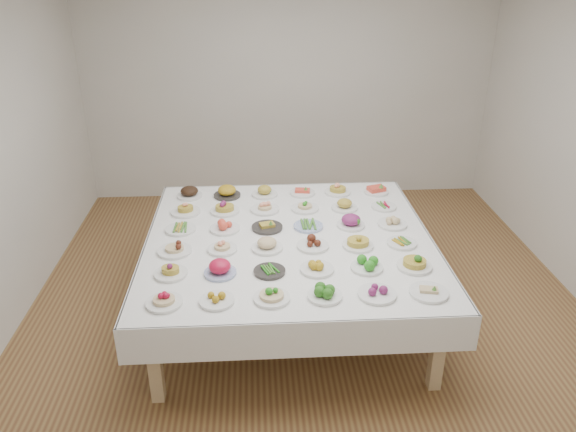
{
  "coord_description": "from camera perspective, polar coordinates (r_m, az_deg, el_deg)",
  "views": [
    {
      "loc": [
        -0.44,
        -4.37,
        2.91
      ],
      "look_at": [
        -0.17,
        -0.08,
        0.88
      ],
      "focal_mm": 35.0,
      "sensor_mm": 36.0,
      "label": 1
    }
  ],
  "objects": [
    {
      "name": "dish_15",
      "position": [
        4.51,
        2.54,
        -2.64
      ],
      "size": [
        0.25,
        0.25,
        0.11
      ],
      "color": "white",
      "rests_on": "display_table"
    },
    {
      "name": "dish_10",
      "position": [
        4.25,
        8.03,
        -4.73
      ],
      "size": [
        0.24,
        0.24,
        0.11
      ],
      "color": "white",
      "rests_on": "display_table"
    },
    {
      "name": "dish_21",
      "position": [
        4.83,
        2.08,
        -0.88
      ],
      "size": [
        0.25,
        0.25,
        0.06
      ],
      "color": "#4C66B2",
      "rests_on": "display_table"
    },
    {
      "name": "dish_14",
      "position": [
        4.47,
        -2.15,
        -2.76
      ],
      "size": [
        0.25,
        0.25,
        0.13
      ],
      "color": "white",
      "rests_on": "display_table"
    },
    {
      "name": "dish_26",
      "position": [
        5.14,
        -2.37,
        1.14
      ],
      "size": [
        0.26,
        0.26,
        0.13
      ],
      "color": "white",
      "rests_on": "display_table"
    },
    {
      "name": "dish_2",
      "position": [
        3.85,
        -1.68,
        -7.63
      ],
      "size": [
        0.25,
        0.25,
        0.14
      ],
      "color": "white",
      "rests_on": "display_table"
    },
    {
      "name": "dish_11",
      "position": [
        4.31,
        12.78,
        -4.21
      ],
      "size": [
        0.29,
        0.28,
        0.17
      ],
      "color": "white",
      "rests_on": "display_table"
    },
    {
      "name": "dish_12",
      "position": [
        4.51,
        -11.5,
        -2.83
      ],
      "size": [
        0.27,
        0.27,
        0.15
      ],
      "color": "white",
      "rests_on": "display_table"
    },
    {
      "name": "dish_9",
      "position": [
        4.19,
        2.96,
        -5.12
      ],
      "size": [
        0.25,
        0.25,
        0.1
      ],
      "color": "white",
      "rests_on": "display_table"
    },
    {
      "name": "dish_25",
      "position": [
        5.13,
        -6.46,
        1.05
      ],
      "size": [
        0.26,
        0.26,
        0.14
      ],
      "color": "white",
      "rests_on": "display_table"
    },
    {
      "name": "dish_30",
      "position": [
        5.51,
        -9.99,
        2.52
      ],
      "size": [
        0.24,
        0.24,
        0.13
      ],
      "color": "white",
      "rests_on": "display_table"
    },
    {
      "name": "dish_7",
      "position": [
        4.16,
        -6.94,
        -5.22
      ],
      "size": [
        0.24,
        0.24,
        0.13
      ],
      "color": "#4C66B2",
      "rests_on": "display_table"
    },
    {
      "name": "dish_29",
      "position": [
        5.28,
        9.71,
        1.01
      ],
      "size": [
        0.23,
        0.23,
        0.05
      ],
      "color": "white",
      "rests_on": "display_table"
    },
    {
      "name": "dish_1",
      "position": [
        3.86,
        -7.27,
        -8.14
      ],
      "size": [
        0.24,
        0.24,
        0.1
      ],
      "color": "white",
      "rests_on": "display_table"
    },
    {
      "name": "dish_3",
      "position": [
        3.89,
        3.77,
        -7.63
      ],
      "size": [
        0.24,
        0.24,
        0.11
      ],
      "color": "white",
      "rests_on": "display_table"
    },
    {
      "name": "dish_17",
      "position": [
        4.65,
        11.48,
        -2.65
      ],
      "size": [
        0.24,
        0.24,
        0.05
      ],
      "color": "white",
      "rests_on": "display_table"
    },
    {
      "name": "room_envelope",
      "position": [
        4.52,
        2.13,
        11.48
      ],
      "size": [
        5.02,
        5.02,
        2.81
      ],
      "color": "olive",
      "rests_on": "ground"
    },
    {
      "name": "dish_32",
      "position": [
        5.46,
        -2.4,
        2.64
      ],
      "size": [
        0.24,
        0.24,
        0.13
      ],
      "color": "white",
      "rests_on": "display_table"
    },
    {
      "name": "dish_35",
      "position": [
        5.59,
        8.97,
        2.81
      ],
      "size": [
        0.24,
        0.24,
        0.11
      ],
      "color": "white",
      "rests_on": "display_table"
    },
    {
      "name": "dish_28",
      "position": [
        5.19,
        5.77,
        1.3
      ],
      "size": [
        0.24,
        0.24,
        0.13
      ],
      "color": "white",
      "rests_on": "display_table"
    },
    {
      "name": "dish_8",
      "position": [
        4.18,
        -1.89,
        -5.56
      ],
      "size": [
        0.23,
        0.23,
        0.05
      ],
      "color": "#2D2A28",
      "rests_on": "display_table"
    },
    {
      "name": "dish_19",
      "position": [
        4.81,
        -6.46,
        -0.86
      ],
      "size": [
        0.25,
        0.25,
        0.12
      ],
      "color": "white",
      "rests_on": "display_table"
    },
    {
      "name": "dish_0",
      "position": [
        3.9,
        -12.52,
        -8.06
      ],
      "size": [
        0.25,
        0.25,
        0.13
      ],
      "color": "white",
      "rests_on": "display_table"
    },
    {
      "name": "dish_22",
      "position": [
        4.86,
        6.42,
        -0.32
      ],
      "size": [
        0.24,
        0.24,
        0.14
      ],
      "color": "white",
      "rests_on": "display_table"
    },
    {
      "name": "dish_23",
      "position": [
        4.94,
        10.57,
        -0.49
      ],
      "size": [
        0.25,
        0.25,
        0.1
      ],
      "color": "white",
      "rests_on": "display_table"
    },
    {
      "name": "dish_16",
      "position": [
        4.54,
        7.14,
        -2.38
      ],
      "size": [
        0.25,
        0.25,
        0.14
      ],
      "color": "white",
      "rests_on": "display_table"
    },
    {
      "name": "dish_6",
      "position": [
        4.22,
        -11.87,
        -5.24
      ],
      "size": [
        0.24,
        0.24,
        0.13
      ],
      "color": "white",
      "rests_on": "display_table"
    },
    {
      "name": "display_table",
      "position": [
        4.7,
        0.11,
        -2.9
      ],
      "size": [
        2.38,
        2.38,
        0.75
      ],
      "color": "white",
      "rests_on": "ground"
    },
    {
      "name": "dish_20",
      "position": [
        4.81,
        -2.14,
        -0.88
      ],
      "size": [
        0.26,
        0.26,
        0.1
      ],
      "color": "#2D2A28",
      "rests_on": "display_table"
    },
    {
      "name": "dish_27",
      "position": [
        5.16,
        1.74,
        1.19
      ],
      "size": [
        0.25,
        0.25,
        0.12
      ],
      "color": "white",
      "rests_on": "display_table"
    },
    {
      "name": "dish_4",
      "position": [
        3.95,
        9.04,
        -7.47
      ],
      "size": [
        0.27,
        0.27,
        0.1
      ],
      "color": "white",
      "rests_on": "display_table"
    },
    {
      "name": "dish_13",
      "position": [
        4.48,
        -6.7,
        -2.91
      ],
      "size": [
        0.23,
        0.23,
        0.12
      ],
      "color": "white",
      "rests_on": "display_table"
    },
    {
      "name": "dish_18",
      "position": [
        4.87,
        -10.87,
        -1.19
      ],
      "size": [
        0.26,
        0.26,
        0.06
      ],
      "color": "white",
      "rests_on": "display_table"
    },
    {
      "name": "dish_34",
      "position": [
        5.53,
        5.08,
        2.86
      ],
      "size": [
        0.25,
        0.25,
        0.13
      ],
      "color": "white",
      "rests_on": "display_table"
    },
    {
      "name": "dish_31",
      "position": [
        5.47,
        -6.23,
        2.65
      ],
      "size": [
        0.27,
        0.27,
        0.15
      ],
      "color": "#2D2A28",
      "rests_on": "display_table"
    },
    {
      "name": "dish_5",
      "position": [
        4.04,
        14.12,
        -7.25
      ],
      "size": [
        0.27,
        0.27,
        0.1
      ],
      "color": "white",
      "rests_on": "display_table"
    },
    {
      "name": "dish_33",
      "position": [
        5.5,
        1.48,
        2.56
      ],
      "size": [
        0.24,
        0.24,
        0.09
      ],
      "color": "white",
      "rests_on": "display_table"
    },
    {
      "name": "dish_24",
      "position": [
        5.17,
        -10.39,
        0.87
      ],
      "size": [
        0.26,
        0.26,
        0.13
      ],
      "color": "white",
      "rests_on": "display_table"
    }
  ]
}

